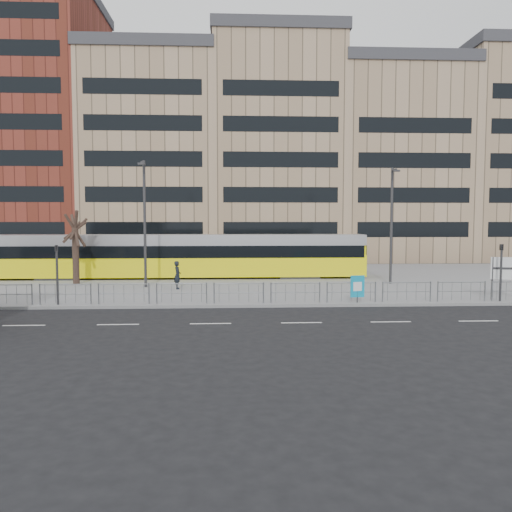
{
  "coord_description": "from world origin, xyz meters",
  "views": [
    {
      "loc": [
        -1.04,
        -25.6,
        4.47
      ],
      "look_at": [
        0.47,
        6.0,
        2.26
      ],
      "focal_mm": 35.0,
      "sensor_mm": 36.0,
      "label": 1
    }
  ],
  "objects_px": {
    "traffic_light_west": "(57,267)",
    "bare_tree": "(75,209)",
    "lamp_post_west": "(145,219)",
    "lamp_post_east": "(392,221)",
    "tram": "(181,256)",
    "traffic_light_east": "(501,265)",
    "pedestrian": "(177,275)",
    "station_sign": "(511,270)",
    "ad_panel": "(357,287)"
  },
  "relations": [
    {
      "from": "lamp_post_west",
      "to": "bare_tree",
      "type": "bearing_deg",
      "value": 160.8
    },
    {
      "from": "lamp_post_east",
      "to": "bare_tree",
      "type": "distance_m",
      "value": 21.72
    },
    {
      "from": "station_sign",
      "to": "lamp_post_east",
      "type": "bearing_deg",
      "value": 134.93
    },
    {
      "from": "tram",
      "to": "station_sign",
      "type": "height_order",
      "value": "tram"
    },
    {
      "from": "tram",
      "to": "lamp_post_east",
      "type": "xyz_separation_m",
      "value": [
        14.93,
        -4.2,
        2.71
      ]
    },
    {
      "from": "pedestrian",
      "to": "traffic_light_west",
      "type": "xyz_separation_m",
      "value": [
        -5.56,
        -5.71,
        1.08
      ]
    },
    {
      "from": "station_sign",
      "to": "ad_panel",
      "type": "height_order",
      "value": "station_sign"
    },
    {
      "from": "station_sign",
      "to": "traffic_light_west",
      "type": "height_order",
      "value": "traffic_light_west"
    },
    {
      "from": "pedestrian",
      "to": "bare_tree",
      "type": "relative_size",
      "value": 0.25
    },
    {
      "from": "lamp_post_east",
      "to": "tram",
      "type": "bearing_deg",
      "value": 164.29
    },
    {
      "from": "station_sign",
      "to": "pedestrian",
      "type": "relative_size",
      "value": 1.32
    },
    {
      "from": "lamp_post_west",
      "to": "bare_tree",
      "type": "relative_size",
      "value": 1.16
    },
    {
      "from": "traffic_light_west",
      "to": "bare_tree",
      "type": "height_order",
      "value": "bare_tree"
    },
    {
      "from": "traffic_light_east",
      "to": "lamp_post_east",
      "type": "distance_m",
      "value": 8.9
    },
    {
      "from": "station_sign",
      "to": "pedestrian",
      "type": "height_order",
      "value": "station_sign"
    },
    {
      "from": "ad_panel",
      "to": "pedestrian",
      "type": "xyz_separation_m",
      "value": [
        -10.14,
        5.81,
        0.05
      ]
    },
    {
      "from": "pedestrian",
      "to": "bare_tree",
      "type": "xyz_separation_m",
      "value": [
        -7.21,
        2.74,
        4.26
      ]
    },
    {
      "from": "traffic_light_west",
      "to": "ad_panel",
      "type": "bearing_deg",
      "value": -15.35
    },
    {
      "from": "pedestrian",
      "to": "traffic_light_east",
      "type": "height_order",
      "value": "traffic_light_east"
    },
    {
      "from": "pedestrian",
      "to": "traffic_light_east",
      "type": "distance_m",
      "value": 18.9
    },
    {
      "from": "ad_panel",
      "to": "bare_tree",
      "type": "distance_m",
      "value": 19.81
    },
    {
      "from": "lamp_post_west",
      "to": "bare_tree",
      "type": "distance_m",
      "value": 5.35
    },
    {
      "from": "station_sign",
      "to": "lamp_post_west",
      "type": "relative_size",
      "value": 0.29
    },
    {
      "from": "tram",
      "to": "ad_panel",
      "type": "bearing_deg",
      "value": -49.15
    },
    {
      "from": "traffic_light_west",
      "to": "pedestrian",
      "type": "bearing_deg",
      "value": 30.8
    },
    {
      "from": "tram",
      "to": "traffic_light_west",
      "type": "distance_m",
      "value": 13.08
    },
    {
      "from": "traffic_light_west",
      "to": "bare_tree",
      "type": "bearing_deg",
      "value": 86.07
    },
    {
      "from": "lamp_post_east",
      "to": "pedestrian",
      "type": "bearing_deg",
      "value": -171.68
    },
    {
      "from": "station_sign",
      "to": "lamp_post_west",
      "type": "distance_m",
      "value": 22.05
    },
    {
      "from": "station_sign",
      "to": "traffic_light_west",
      "type": "bearing_deg",
      "value": -163.76
    },
    {
      "from": "tram",
      "to": "traffic_light_east",
      "type": "distance_m",
      "value": 22.01
    },
    {
      "from": "pedestrian",
      "to": "lamp_post_west",
      "type": "xyz_separation_m",
      "value": [
        -2.2,
        0.99,
        3.6
      ]
    },
    {
      "from": "bare_tree",
      "to": "pedestrian",
      "type": "bearing_deg",
      "value": -20.79
    },
    {
      "from": "ad_panel",
      "to": "lamp_post_east",
      "type": "distance_m",
      "value": 9.71
    },
    {
      "from": "traffic_light_east",
      "to": "lamp_post_east",
      "type": "height_order",
      "value": "lamp_post_east"
    },
    {
      "from": "lamp_post_west",
      "to": "lamp_post_east",
      "type": "relative_size",
      "value": 1.03
    },
    {
      "from": "station_sign",
      "to": "traffic_light_west",
      "type": "xyz_separation_m",
      "value": [
        -24.28,
        -0.34,
        0.34
      ]
    },
    {
      "from": "traffic_light_west",
      "to": "lamp_post_east",
      "type": "distance_m",
      "value": 21.65
    },
    {
      "from": "traffic_light_west",
      "to": "lamp_post_west",
      "type": "relative_size",
      "value": 0.38
    },
    {
      "from": "lamp_post_east",
      "to": "ad_panel",
      "type": "bearing_deg",
      "value": -118.74
    },
    {
      "from": "tram",
      "to": "bare_tree",
      "type": "bearing_deg",
      "value": -152.36
    },
    {
      "from": "pedestrian",
      "to": "station_sign",
      "type": "bearing_deg",
      "value": -117.66
    },
    {
      "from": "traffic_light_east",
      "to": "lamp_post_west",
      "type": "xyz_separation_m",
      "value": [
        -20.19,
        6.7,
        2.52
      ]
    },
    {
      "from": "lamp_post_west",
      "to": "bare_tree",
      "type": "xyz_separation_m",
      "value": [
        -5.01,
        1.74,
        0.66
      ]
    },
    {
      "from": "traffic_light_east",
      "to": "traffic_light_west",
      "type": "bearing_deg",
      "value": 169.1
    },
    {
      "from": "lamp_post_west",
      "to": "bare_tree",
      "type": "height_order",
      "value": "lamp_post_west"
    },
    {
      "from": "pedestrian",
      "to": "traffic_light_east",
      "type": "xyz_separation_m",
      "value": [
        17.99,
        -5.71,
        1.08
      ]
    },
    {
      "from": "lamp_post_west",
      "to": "pedestrian",
      "type": "bearing_deg",
      "value": -24.29
    },
    {
      "from": "traffic_light_west",
      "to": "lamp_post_east",
      "type": "height_order",
      "value": "lamp_post_east"
    },
    {
      "from": "traffic_light_west",
      "to": "lamp_post_west",
      "type": "bearing_deg",
      "value": 48.38
    }
  ]
}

